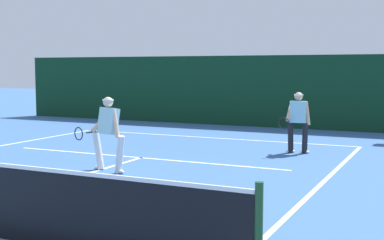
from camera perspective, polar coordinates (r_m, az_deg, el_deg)
court_line_baseline_far at (r=17.41m, az=1.81°, el=-1.91°), size 9.63×0.10×0.01m
court_line_service at (r=13.60m, az=-5.54°, el=-4.07°), size 7.85×0.10×0.01m
court_line_centre at (r=11.08m, az=-13.93°, el=-6.44°), size 0.10×6.40×0.01m
player_near at (r=11.79m, az=-9.06°, el=-1.13°), size 1.09×0.89×1.67m
player_far at (r=14.43m, az=11.36°, el=0.04°), size 0.70×0.91×1.65m
back_fence_windscreen at (r=20.84m, az=6.05°, el=3.13°), size 21.39×0.12×2.77m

